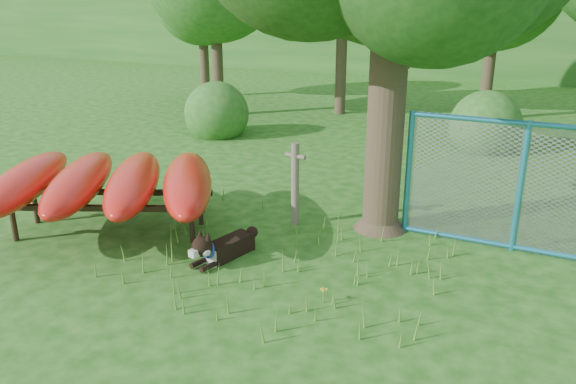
% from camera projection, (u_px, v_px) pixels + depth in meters
% --- Properties ---
extents(ground, '(80.00, 80.00, 0.00)m').
position_uv_depth(ground, '(236.00, 288.00, 7.42)').
color(ground, '#184D0F').
rests_on(ground, ground).
extents(wooden_post, '(0.39, 0.15, 1.41)m').
position_uv_depth(wooden_post, '(295.00, 182.00, 9.30)').
color(wooden_post, '#615848').
rests_on(wooden_post, ground).
extents(kayak_rack, '(4.69, 4.22, 1.12)m').
position_uv_depth(kayak_rack, '(107.00, 182.00, 8.93)').
color(kayak_rack, black).
rests_on(kayak_rack, ground).
extents(husky_dog, '(0.54, 1.25, 0.57)m').
position_uv_depth(husky_dog, '(221.00, 247.00, 8.15)').
color(husky_dog, black).
rests_on(husky_dog, ground).
extents(fence_section, '(3.42, 0.16, 3.33)m').
position_uv_depth(fence_section, '(520.00, 188.00, 8.23)').
color(fence_section, teal).
rests_on(fence_section, ground).
extents(wildflower_clump, '(0.10, 0.10, 0.21)m').
position_uv_depth(wildflower_clump, '(324.00, 291.00, 7.01)').
color(wildflower_clump, '#568C2D').
rests_on(wildflower_clump, ground).
extents(shrub_left, '(1.80, 1.80, 1.80)m').
position_uv_depth(shrub_left, '(218.00, 135.00, 15.86)').
color(shrub_left, '#245D1E').
rests_on(shrub_left, ground).
extents(shrub_mid, '(1.80, 1.80, 1.80)m').
position_uv_depth(shrub_mid, '(483.00, 150.00, 14.30)').
color(shrub_mid, '#245D1E').
rests_on(shrub_mid, ground).
extents(wooded_hillside, '(80.00, 12.00, 6.00)m').
position_uv_depth(wooded_hillside, '(497.00, 12.00, 30.38)').
color(wooded_hillside, '#245D1E').
rests_on(wooded_hillside, ground).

